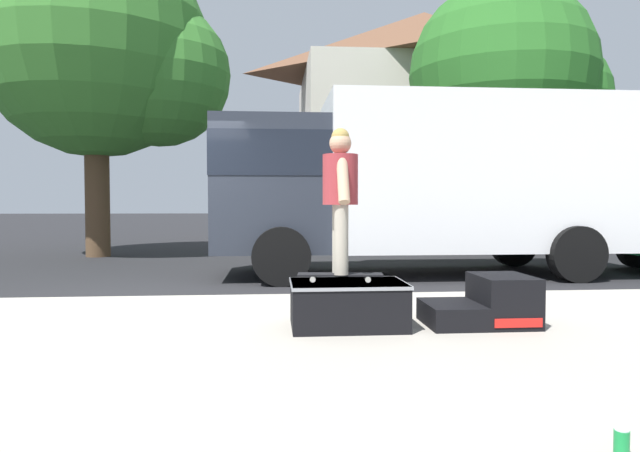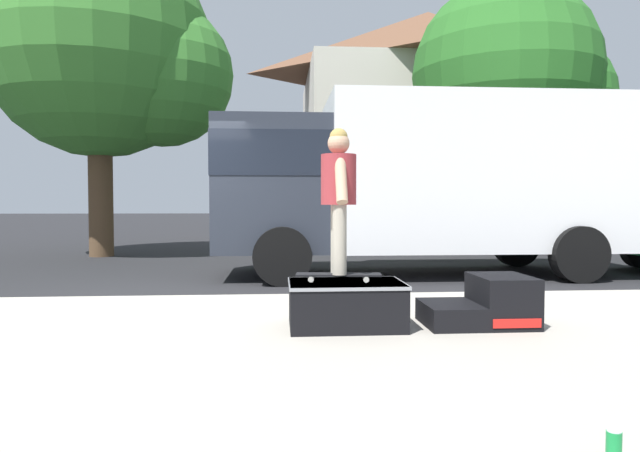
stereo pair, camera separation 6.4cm
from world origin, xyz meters
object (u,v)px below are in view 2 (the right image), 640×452
Objects in this scene: skateboard at (338,275)px; soda_can at (614,445)px; kicker_ramp at (486,304)px; street_tree_main at (112,53)px; street_tree_neighbour at (515,80)px; skater_kid at (339,188)px; box_truck at (414,178)px; skate_box at (346,303)px.

soda_can is at bearing -71.51° from skateboard.
skateboard is 2.93m from soda_can.
kicker_ramp is 2.74m from soda_can.
street_tree_main is at bearing 115.50° from soda_can.
street_tree_neighbour reaches higher than soda_can.
skater_kid reaches higher than soda_can.
kicker_ramp is 4.84m from box_truck.
box_truck is at bearing 68.13° from skater_kid.
skater_kid is at bearing -121.70° from street_tree_neighbour.
skater_kid is 10.56× the size of soda_can.
kicker_ramp is 1.40m from skateboard.
soda_can is (0.92, -2.76, -1.20)m from skater_kid.
skate_box is 0.78× the size of skater_kid.
kicker_ramp is 7.80× the size of soda_can.
street_tree_neighbour is at bearing 58.30° from skater_kid.
soda_can is (-0.45, -2.70, -0.13)m from kicker_ramp.
kicker_ramp is at bearing -2.44° from skateboard.
kicker_ramp is at bearing -95.66° from box_truck.
street_tree_neighbour is (4.61, 11.71, 4.25)m from soda_can.
skateboard is 6.32× the size of soda_can.
box_truck is (1.83, 4.56, 0.32)m from skater_kid.
street_tree_main reaches higher than skateboard.
soda_can is at bearing -71.51° from skater_kid.
street_tree_main is (-6.29, 3.97, 3.12)m from box_truck.
skater_kid reaches higher than skateboard.
street_tree_neighbour is at bearing 2.46° from street_tree_main.
skateboard reaches higher than soda_can.
street_tree_neighbour is (4.16, 9.02, 4.12)m from kicker_ramp.
skateboard is at bearing 137.01° from skate_box.
skater_kid is at bearing 137.01° from skate_box.
skateboard reaches higher than kicker_ramp.
box_truck is (0.46, 4.62, 1.39)m from kicker_ramp.
box_truck is at bearing 69.05° from skate_box.
kicker_ramp is 0.14× the size of box_truck.
kicker_ramp is at bearing 80.52° from soda_can.
street_tree_main is (-5.38, 11.28, 4.63)m from soda_can.
kicker_ramp is at bearing -114.77° from street_tree_neighbour.
street_tree_neighbour is at bearing 49.91° from box_truck.
box_truck is (1.83, 4.56, 1.11)m from skateboard.
skate_box is 0.26m from skateboard.
skater_kid is (-1.37, 0.06, 1.08)m from kicker_ramp.
skateboard is at bearing -111.87° from box_truck.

